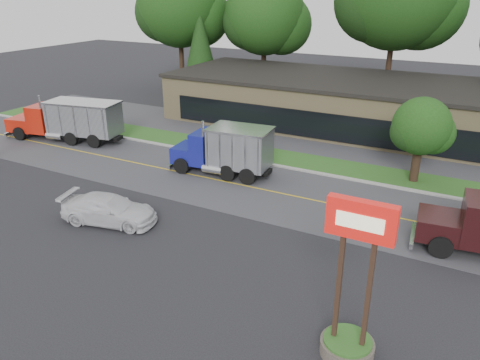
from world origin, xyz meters
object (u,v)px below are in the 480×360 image
object	(u,v)px
bilo_sign	(352,306)
dump_truck_blue	(227,149)
rally_car	(109,209)
dump_truck_red	(70,119)

from	to	relation	value
bilo_sign	dump_truck_blue	xyz separation A→B (m)	(-12.04, 12.80, -0.23)
bilo_sign	rally_car	xyz separation A→B (m)	(-14.24, 3.64, -1.26)
bilo_sign	rally_car	world-z (taller)	bilo_sign
dump_truck_blue	dump_truck_red	bearing A→B (deg)	-6.82
dump_truck_red	bilo_sign	bearing A→B (deg)	142.53
rally_car	bilo_sign	bearing A→B (deg)	-117.58
dump_truck_red	dump_truck_blue	bearing A→B (deg)	166.84
dump_truck_red	dump_truck_blue	distance (m)	15.09
dump_truck_red	rally_car	size ratio (longest dim) A/B	1.94
bilo_sign	rally_car	size ratio (longest dim) A/B	1.13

